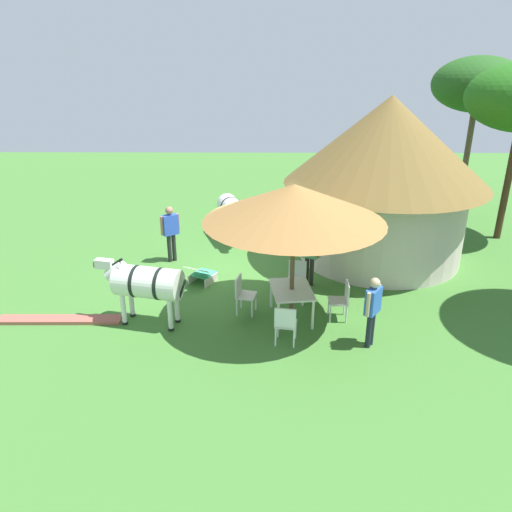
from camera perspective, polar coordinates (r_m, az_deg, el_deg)
ground_plane at (r=13.28m, az=-1.87°, el=-2.83°), size 36.00×36.00×0.00m
thatched_hut at (r=14.53m, az=14.64°, el=9.32°), size 5.69×5.69×4.62m
shade_umbrella at (r=10.46m, az=4.43°, el=6.09°), size 3.91×3.91×3.15m
patio_dining_table at (r=11.23m, az=4.11°, el=-4.19°), size 1.31×1.02×0.74m
patio_chair_near_hut at (r=11.39m, az=9.86°, el=-4.82°), size 0.45×0.43×0.90m
patio_chair_west_end at (r=12.31m, az=4.72°, el=-2.37°), size 0.49×0.51×0.90m
patio_chair_east_end at (r=11.50m, az=-1.54°, el=-4.18°), size 0.52×0.51×0.90m
patio_chair_near_lawn at (r=10.29m, az=3.42°, el=-7.66°), size 0.49×0.50×0.90m
guest_beside_umbrella at (r=10.31m, az=13.27°, el=-5.61°), size 0.47×0.40×1.55m
guest_behind_table at (r=12.75m, az=6.23°, el=0.51°), size 0.37×0.51×1.56m
standing_watcher at (r=14.35m, az=-9.82°, el=3.10°), size 0.42×0.50×1.65m
striped_lounge_chair at (r=13.12m, az=-6.30°, el=-2.08°), size 0.97×0.84×0.59m
zebra_nearest_camera at (r=11.11m, az=-12.56°, el=-3.03°), size 1.01×2.12×1.53m
zebra_by_umbrella at (r=15.80m, az=-2.55°, el=5.21°), size 2.24×1.16×1.52m
acacia_tree_behind_hut at (r=20.03m, az=24.20°, el=17.51°), size 3.21×3.21×5.56m
brick_patio_kerb at (r=12.19m, az=-21.64°, el=-6.82°), size 0.39×2.80×0.08m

